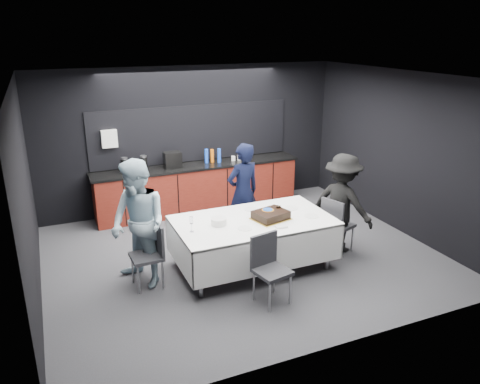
# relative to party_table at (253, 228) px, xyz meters

# --- Properties ---
(ground) EXTENTS (6.00, 6.00, 0.00)m
(ground) POSITION_rel_party_table_xyz_m (0.00, 0.40, -0.64)
(ground) COLOR #3E3E43
(ground) RESTS_ON ground
(room_shell) EXTENTS (6.04, 5.04, 2.82)m
(room_shell) POSITION_rel_party_table_xyz_m (0.00, 0.40, 1.22)
(room_shell) COLOR white
(room_shell) RESTS_ON ground
(kitchenette) EXTENTS (4.10, 0.64, 2.05)m
(kitchenette) POSITION_rel_party_table_xyz_m (-0.02, 2.62, -0.10)
(kitchenette) COLOR #58150D
(kitchenette) RESTS_ON ground
(party_table) EXTENTS (2.32, 1.32, 0.78)m
(party_table) POSITION_rel_party_table_xyz_m (0.00, 0.00, 0.00)
(party_table) COLOR #99999E
(party_table) RESTS_ON ground
(cake_assembly) EXTENTS (0.59, 0.52, 0.16)m
(cake_assembly) POSITION_rel_party_table_xyz_m (0.24, -0.09, 0.20)
(cake_assembly) COLOR gold
(cake_assembly) RESTS_ON party_table
(plate_stack) EXTENTS (0.23, 0.23, 0.10)m
(plate_stack) POSITION_rel_party_table_xyz_m (-0.54, 0.02, 0.19)
(plate_stack) COLOR white
(plate_stack) RESTS_ON party_table
(loose_plate_near) EXTENTS (0.21, 0.21, 0.01)m
(loose_plate_near) POSITION_rel_party_table_xyz_m (-0.25, -0.25, 0.14)
(loose_plate_near) COLOR white
(loose_plate_near) RESTS_ON party_table
(loose_plate_right_a) EXTENTS (0.21, 0.21, 0.01)m
(loose_plate_right_a) POSITION_rel_party_table_xyz_m (0.74, 0.18, 0.14)
(loose_plate_right_a) COLOR white
(loose_plate_right_a) RESTS_ON party_table
(loose_plate_right_b) EXTENTS (0.21, 0.21, 0.01)m
(loose_plate_right_b) POSITION_rel_party_table_xyz_m (0.86, -0.23, 0.14)
(loose_plate_right_b) COLOR white
(loose_plate_right_b) RESTS_ON party_table
(loose_plate_far) EXTENTS (0.21, 0.21, 0.01)m
(loose_plate_far) POSITION_rel_party_table_xyz_m (0.14, 0.38, 0.14)
(loose_plate_far) COLOR white
(loose_plate_far) RESTS_ON party_table
(fork_pile) EXTENTS (0.17, 0.12, 0.03)m
(fork_pile) POSITION_rel_party_table_xyz_m (0.25, -0.42, 0.15)
(fork_pile) COLOR white
(fork_pile) RESTS_ON party_table
(champagne_flute) EXTENTS (0.06, 0.06, 0.22)m
(champagne_flute) POSITION_rel_party_table_xyz_m (-0.97, -0.06, 0.30)
(champagne_flute) COLOR white
(champagne_flute) RESTS_ON party_table
(chair_left) EXTENTS (0.44, 0.44, 0.92)m
(chair_left) POSITION_rel_party_table_xyz_m (-1.51, 0.08, -0.11)
(chair_left) COLOR #2D2E32
(chair_left) RESTS_ON ground
(chair_right) EXTENTS (0.54, 0.54, 0.92)m
(chair_right) POSITION_rel_party_table_xyz_m (1.42, -0.06, -0.11)
(chair_right) COLOR #2D2E32
(chair_right) RESTS_ON ground
(chair_near) EXTENTS (0.50, 0.50, 0.92)m
(chair_near) POSITION_rel_party_table_xyz_m (-0.19, -0.91, -0.11)
(chair_near) COLOR #2D2E32
(chair_near) RESTS_ON ground
(person_center) EXTENTS (0.69, 0.52, 1.69)m
(person_center) POSITION_rel_party_table_xyz_m (0.26, 0.99, 0.21)
(person_center) COLOR black
(person_center) RESTS_ON ground
(person_left) EXTENTS (1.00, 1.09, 1.81)m
(person_left) POSITION_rel_party_table_xyz_m (-1.65, 0.18, 0.27)
(person_left) COLOR #AAC6D5
(person_left) RESTS_ON ground
(person_right) EXTENTS (1.00, 1.21, 1.62)m
(person_right) POSITION_rel_party_table_xyz_m (1.54, -0.03, 0.17)
(person_right) COLOR black
(person_right) RESTS_ON ground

